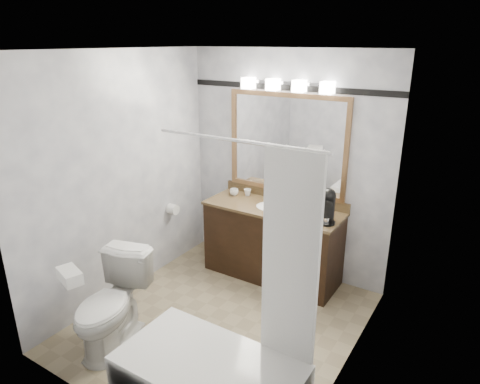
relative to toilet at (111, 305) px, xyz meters
name	(u,v)px	position (x,y,z in m)	size (l,w,h in m)	color
room	(220,201)	(0.62, 0.77, 0.84)	(2.42, 2.62, 2.52)	gray
vanity	(272,241)	(0.62, 1.79, 0.03)	(1.53, 0.58, 0.97)	black
mirror	(286,144)	(0.62, 2.06, 1.09)	(1.40, 0.04, 1.10)	#976D44
vanity_light_bar	(286,85)	(0.62, 2.00, 1.72)	(1.02, 0.14, 0.12)	silver
accent_stripe	(289,88)	(0.62, 2.07, 1.69)	(2.40, 0.01, 0.06)	black
bathtub	(214,380)	(1.18, -0.12, -0.13)	(1.30, 0.75, 1.96)	white
tp_roll	(173,209)	(-0.52, 1.44, 0.29)	(0.12, 0.12, 0.11)	white
toilet	(111,305)	(0.00, 0.00, 0.00)	(0.46, 0.81, 0.82)	white
tissue_box	(70,276)	(0.00, -0.35, 0.46)	(0.24, 0.13, 0.10)	white
coffee_maker	(328,205)	(1.26, 1.73, 0.62)	(0.19, 0.23, 0.35)	black
cup_left	(234,192)	(0.05, 1.88, 0.48)	(0.10, 0.10, 0.08)	white
cup_right	(248,192)	(0.19, 1.96, 0.48)	(0.08, 0.08, 0.08)	white
soap_bottle_a	(276,195)	(0.54, 2.00, 0.50)	(0.05, 0.05, 0.12)	white
soap_bottle_b	(293,201)	(0.77, 1.97, 0.49)	(0.07, 0.07, 0.09)	white
soap_bar	(286,204)	(0.72, 1.91, 0.45)	(0.08, 0.05, 0.02)	beige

